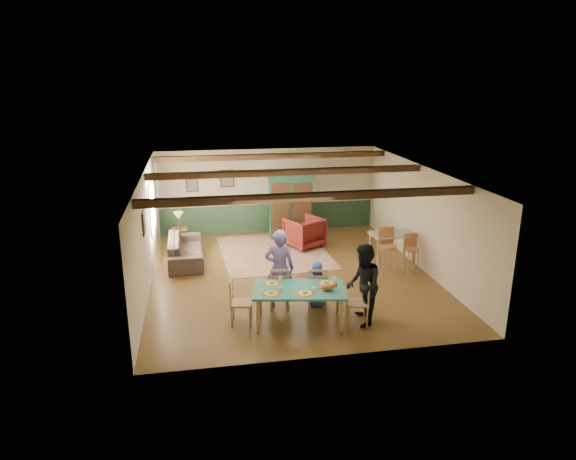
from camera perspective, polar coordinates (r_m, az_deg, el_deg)
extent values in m
plane|color=#4E3415|center=(13.22, 0.30, -5.07)|extent=(8.00, 8.00, 0.00)
cube|color=beige|center=(16.60, -2.25, 4.39)|extent=(7.00, 0.02, 2.70)
cube|color=beige|center=(12.63, -15.49, -0.27)|extent=(0.02, 8.00, 2.70)
cube|color=beige|center=(13.83, 14.71, 1.27)|extent=(0.02, 8.00, 2.70)
cube|color=white|center=(12.46, 0.32, 6.52)|extent=(7.00, 8.00, 0.02)
cube|color=#1C3420|center=(16.80, -2.20, 1.37)|extent=(6.95, 0.03, 0.90)
cube|color=black|center=(10.28, 2.70, 3.74)|extent=(6.95, 0.16, 0.16)
cube|color=black|center=(12.87, -0.01, 6.44)|extent=(6.95, 0.16, 0.16)
cube|color=black|center=(15.40, -1.77, 8.17)|extent=(6.95, 0.16, 0.16)
imported|color=#5E4F88|center=(11.20, -0.95, -4.32)|extent=(0.72, 0.54, 1.79)
imported|color=black|center=(10.56, 8.35, -6.09)|extent=(0.78, 0.93, 1.71)
imported|color=#244491|center=(11.36, 3.26, -6.06)|extent=(0.56, 0.42, 1.04)
cube|color=#C4B38E|center=(14.91, -1.58, -2.45)|extent=(3.16, 3.69, 0.01)
cube|color=#153626|center=(16.05, 0.28, 2.77)|extent=(1.48, 0.66, 2.05)
imported|color=#430D0F|center=(15.26, 1.82, -0.25)|extent=(1.30, 1.31, 0.89)
imported|color=#372922|center=(14.39, -11.32, -2.12)|extent=(0.94, 2.33, 0.68)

